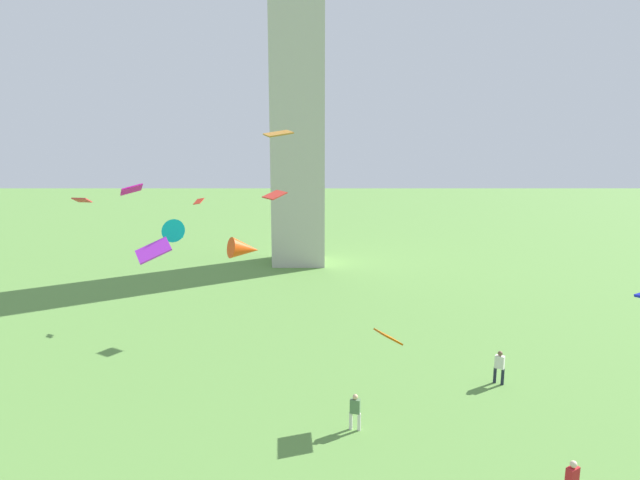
{
  "coord_description": "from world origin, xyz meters",
  "views": [
    {
      "loc": [
        -2.76,
        -5.72,
        12.07
      ],
      "look_at": [
        -2.84,
        17.21,
        7.63
      ],
      "focal_mm": 30.24,
      "sensor_mm": 36.0,
      "label": 1
    }
  ],
  "objects_px": {
    "person_0": "(357,410)",
    "kite_flying_0": "(277,195)",
    "kite_flying_3": "(180,234)",
    "kite_flying_8": "(247,249)",
    "kite_flying_7": "(156,250)",
    "kite_flying_1": "(201,201)",
    "person_2": "(501,366)",
    "kite_flying_6": "(280,134)",
    "kite_flying_4": "(390,337)",
    "kite_flying_2": "(134,189)",
    "kite_flying_5": "(84,200)"
  },
  "relations": [
    {
      "from": "person_0",
      "to": "kite_flying_0",
      "type": "height_order",
      "value": "kite_flying_0"
    },
    {
      "from": "kite_flying_3",
      "to": "kite_flying_8",
      "type": "xyz_separation_m",
      "value": [
        3.73,
        -4.31,
        0.2
      ]
    },
    {
      "from": "kite_flying_7",
      "to": "kite_flying_8",
      "type": "relative_size",
      "value": 1.12
    },
    {
      "from": "kite_flying_1",
      "to": "person_2",
      "type": "bearing_deg",
      "value": -110.69
    },
    {
      "from": "kite_flying_3",
      "to": "kite_flying_8",
      "type": "distance_m",
      "value": 5.71
    },
    {
      "from": "person_2",
      "to": "kite_flying_8",
      "type": "height_order",
      "value": "kite_flying_8"
    },
    {
      "from": "kite_flying_1",
      "to": "kite_flying_6",
      "type": "xyz_separation_m",
      "value": [
        6.23,
        -9.79,
        4.49
      ]
    },
    {
      "from": "kite_flying_0",
      "to": "kite_flying_7",
      "type": "height_order",
      "value": "kite_flying_0"
    },
    {
      "from": "person_2",
      "to": "kite_flying_4",
      "type": "height_order",
      "value": "kite_flying_4"
    },
    {
      "from": "kite_flying_0",
      "to": "kite_flying_4",
      "type": "relative_size",
      "value": 1.13
    },
    {
      "from": "kite_flying_3",
      "to": "kite_flying_7",
      "type": "relative_size",
      "value": 1.09
    },
    {
      "from": "person_2",
      "to": "kite_flying_7",
      "type": "distance_m",
      "value": 17.33
    },
    {
      "from": "kite_flying_4",
      "to": "kite_flying_2",
      "type": "bearing_deg",
      "value": 55.46
    },
    {
      "from": "kite_flying_1",
      "to": "person_0",
      "type": "bearing_deg",
      "value": -135.03
    },
    {
      "from": "kite_flying_1",
      "to": "kite_flying_4",
      "type": "relative_size",
      "value": 0.6
    },
    {
      "from": "kite_flying_5",
      "to": "kite_flying_3",
      "type": "bearing_deg",
      "value": 54.56
    },
    {
      "from": "kite_flying_3",
      "to": "kite_flying_6",
      "type": "height_order",
      "value": "kite_flying_6"
    },
    {
      "from": "kite_flying_5",
      "to": "person_2",
      "type": "bearing_deg",
      "value": 75.7
    },
    {
      "from": "kite_flying_0",
      "to": "kite_flying_8",
      "type": "distance_m",
      "value": 13.79
    },
    {
      "from": "kite_flying_0",
      "to": "kite_flying_4",
      "type": "height_order",
      "value": "kite_flying_0"
    },
    {
      "from": "person_2",
      "to": "kite_flying_1",
      "type": "bearing_deg",
      "value": 178.8
    },
    {
      "from": "person_0",
      "to": "kite_flying_2",
      "type": "distance_m",
      "value": 15.01
    },
    {
      "from": "kite_flying_1",
      "to": "kite_flying_3",
      "type": "height_order",
      "value": "kite_flying_3"
    },
    {
      "from": "person_2",
      "to": "kite_flying_0",
      "type": "relative_size",
      "value": 1.04
    },
    {
      "from": "kite_flying_3",
      "to": "kite_flying_0",
      "type": "bearing_deg",
      "value": -108.82
    },
    {
      "from": "kite_flying_2",
      "to": "kite_flying_8",
      "type": "distance_m",
      "value": 8.87
    },
    {
      "from": "kite_flying_0",
      "to": "kite_flying_1",
      "type": "height_order",
      "value": "kite_flying_0"
    },
    {
      "from": "kite_flying_0",
      "to": "kite_flying_2",
      "type": "distance_m",
      "value": 10.19
    },
    {
      "from": "person_2",
      "to": "kite_flying_4",
      "type": "relative_size",
      "value": 1.17
    },
    {
      "from": "kite_flying_2",
      "to": "kite_flying_6",
      "type": "distance_m",
      "value": 7.78
    },
    {
      "from": "kite_flying_5",
      "to": "person_0",
      "type": "bearing_deg",
      "value": 56.07
    },
    {
      "from": "person_2",
      "to": "kite_flying_2",
      "type": "height_order",
      "value": "kite_flying_2"
    },
    {
      "from": "person_2",
      "to": "kite_flying_7",
      "type": "relative_size",
      "value": 0.99
    },
    {
      "from": "kite_flying_5",
      "to": "kite_flying_7",
      "type": "bearing_deg",
      "value": 38.56
    },
    {
      "from": "kite_flying_1",
      "to": "kite_flying_8",
      "type": "height_order",
      "value": "kite_flying_8"
    },
    {
      "from": "person_2",
      "to": "kite_flying_8",
      "type": "bearing_deg",
      "value": -127.39
    },
    {
      "from": "person_0",
      "to": "kite_flying_5",
      "type": "bearing_deg",
      "value": 164.8
    },
    {
      "from": "kite_flying_4",
      "to": "kite_flying_3",
      "type": "bearing_deg",
      "value": 58.68
    },
    {
      "from": "kite_flying_2",
      "to": "kite_flying_5",
      "type": "bearing_deg",
      "value": 114.99
    },
    {
      "from": "kite_flying_4",
      "to": "kite_flying_7",
      "type": "bearing_deg",
      "value": 72.03
    },
    {
      "from": "kite_flying_6",
      "to": "kite_flying_7",
      "type": "height_order",
      "value": "kite_flying_6"
    },
    {
      "from": "person_0",
      "to": "kite_flying_1",
      "type": "height_order",
      "value": "kite_flying_1"
    },
    {
      "from": "person_2",
      "to": "kite_flying_7",
      "type": "bearing_deg",
      "value": -139.21
    },
    {
      "from": "kite_flying_2",
      "to": "kite_flying_5",
      "type": "xyz_separation_m",
      "value": [
        -3.37,
        1.97,
        -0.76
      ]
    },
    {
      "from": "person_2",
      "to": "kite_flying_2",
      "type": "bearing_deg",
      "value": -152.43
    },
    {
      "from": "kite_flying_7",
      "to": "kite_flying_8",
      "type": "bearing_deg",
      "value": 134.6
    },
    {
      "from": "kite_flying_2",
      "to": "kite_flying_8",
      "type": "height_order",
      "value": "kite_flying_2"
    },
    {
      "from": "kite_flying_0",
      "to": "kite_flying_3",
      "type": "distance_m",
      "value": 10.22
    },
    {
      "from": "person_2",
      "to": "kite_flying_2",
      "type": "xyz_separation_m",
      "value": [
        -18.16,
        1.73,
        8.5
      ]
    },
    {
      "from": "kite_flying_6",
      "to": "kite_flying_5",
      "type": "bearing_deg",
      "value": 144.97
    }
  ]
}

